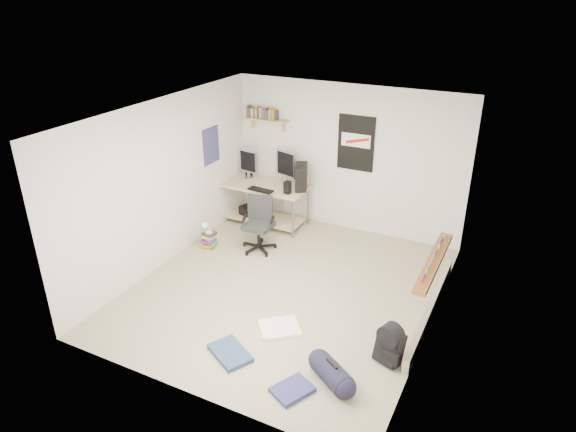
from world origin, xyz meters
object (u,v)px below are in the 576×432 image
at_px(office_chair, 258,222).
at_px(duffel_bag, 332,372).
at_px(book_stack, 209,239).
at_px(backpack, 389,347).
at_px(desk, 262,204).

xyz_separation_m(office_chair, duffel_bag, (2.19, -2.27, -0.35)).
height_order(duffel_bag, book_stack, duffel_bag).
relative_size(office_chair, backpack, 2.27).
xyz_separation_m(desk, office_chair, (0.45, -0.91, 0.12)).
bearing_deg(desk, office_chair, -71.43).
relative_size(backpack, book_stack, 0.94).
distance_m(desk, backpack, 4.03).
xyz_separation_m(backpack, book_stack, (-3.41, 1.37, -0.05)).
bearing_deg(duffel_bag, book_stack, 179.49).
bearing_deg(book_stack, office_chair, 20.76).
height_order(office_chair, book_stack, office_chair).
distance_m(office_chair, duffel_bag, 3.17).
bearing_deg(book_stack, duffel_bag, -33.84).
height_order(office_chair, backpack, office_chair).
distance_m(office_chair, book_stack, 0.88).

